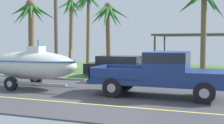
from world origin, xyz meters
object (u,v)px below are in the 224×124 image
object	(u,v)px
carport_awning	(201,36)
palm_tree_far_right	(202,9)
palm_tree_mid	(87,8)
palm_tree_far_left	(31,19)
parked_sedan_near	(122,67)
utility_pole	(56,11)
boat_on_trailer	(32,65)
palm_tree_near_left	(108,20)
pickup_truck_towing	(167,72)
palm_tree_near_right	(71,15)

from	to	relation	value
carport_awning	palm_tree_far_right	distance (m)	6.10
palm_tree_mid	palm_tree_far_left	world-z (taller)	palm_tree_mid
carport_awning	parked_sedan_near	bearing A→B (deg)	-121.08
palm_tree_far_left	utility_pole	xyz separation A→B (m)	(3.06, -1.72, 0.31)
palm_tree_mid	utility_pole	xyz separation A→B (m)	(0.51, -5.59, -0.82)
palm_tree_far_left	boat_on_trailer	bearing A→B (deg)	-54.39
palm_tree_near_left	palm_tree_far_right	distance (m)	6.82
palm_tree_near_left	utility_pole	distance (m)	4.67
utility_pole	carport_awning	bearing A→B (deg)	47.51
pickup_truck_towing	palm_tree_far_right	xyz separation A→B (m)	(0.99, 6.77, 3.24)
boat_on_trailer	palm_tree_far_right	xyz separation A→B (m)	(7.59, 6.77, 3.14)
boat_on_trailer	carport_awning	size ratio (longest dim) A/B	0.84
boat_on_trailer	utility_pole	distance (m)	4.96
boat_on_trailer	palm_tree_near_right	distance (m)	15.77
parked_sedan_near	palm_tree_far_left	world-z (taller)	palm_tree_far_left
pickup_truck_towing	palm_tree_mid	xyz separation A→B (m)	(-8.01, 9.41, 3.95)
palm_tree_near_left	palm_tree_far_left	world-z (taller)	palm_tree_far_left
pickup_truck_towing	palm_tree_far_left	xyz separation A→B (m)	(-10.56, 5.54, 2.81)
palm_tree_mid	utility_pole	bearing A→B (deg)	-84.76
palm_tree_near_left	palm_tree_far_right	xyz separation A→B (m)	(6.67, -1.34, 0.40)
pickup_truck_towing	palm_tree_mid	distance (m)	12.97
boat_on_trailer	palm_tree_far_left	bearing A→B (deg)	125.61
parked_sedan_near	carport_awning	size ratio (longest dim) A/B	0.67
palm_tree_near_left	utility_pole	world-z (taller)	utility_pole
palm_tree_near_left	utility_pole	bearing A→B (deg)	-112.94
palm_tree_near_right	palm_tree_far_left	bearing A→B (deg)	-80.20
pickup_truck_towing	boat_on_trailer	distance (m)	6.60
palm_tree_near_left	boat_on_trailer	bearing A→B (deg)	-96.45
palm_tree_far_right	palm_tree_mid	bearing A→B (deg)	163.70
boat_on_trailer	carport_awning	xyz separation A→B (m)	(7.21, 12.67, 1.61)
pickup_truck_towing	palm_tree_near_right	size ratio (longest dim) A/B	0.86
carport_awning	palm_tree_far_right	world-z (taller)	palm_tree_far_right
palm_tree_far_right	boat_on_trailer	bearing A→B (deg)	-138.25
pickup_truck_towing	parked_sedan_near	size ratio (longest dim) A/B	1.20
parked_sedan_near	palm_tree_near_right	bearing A→B (deg)	133.51
parked_sedan_near	palm_tree_near_left	bearing A→B (deg)	126.61
carport_awning	palm_tree_far_left	bearing A→B (deg)	-147.44
palm_tree_far_left	palm_tree_near_right	bearing A→B (deg)	99.80
palm_tree_near_right	utility_pole	bearing A→B (deg)	-66.38
pickup_truck_towing	boat_on_trailer	size ratio (longest dim) A/B	0.95
parked_sedan_near	palm_tree_far_right	distance (m)	6.08
boat_on_trailer	palm_tree_near_left	distance (m)	8.62
parked_sedan_near	palm_tree_far_left	distance (m)	7.54
palm_tree_far_right	utility_pole	distance (m)	8.99
boat_on_trailer	palm_tree_near_right	size ratio (longest dim) A/B	0.91
carport_awning	palm_tree_mid	world-z (taller)	palm_tree_mid
utility_pole	palm_tree_near_right	bearing A→B (deg)	113.62
pickup_truck_towing	boat_on_trailer	bearing A→B (deg)	-180.00
palm_tree_near_left	palm_tree_mid	world-z (taller)	palm_tree_mid
palm_tree_far_left	palm_tree_near_left	bearing A→B (deg)	27.84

